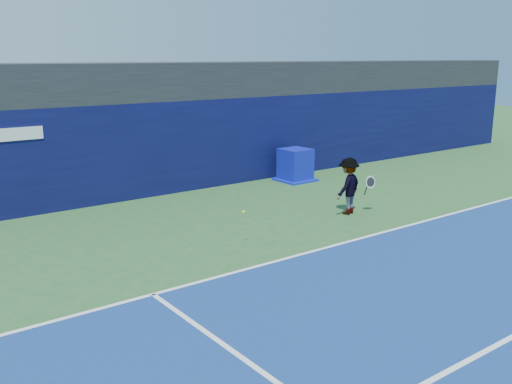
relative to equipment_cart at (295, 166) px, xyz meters
The scene contains 7 objects.
ground 9.89m from the equipment_cart, 112.61° to the right, with size 80.00×80.00×0.00m, color #2C5B29.
baseline 7.22m from the equipment_cart, 121.83° to the right, with size 24.00×0.10×0.01m, color white.
stadium_band 5.43m from the equipment_cart, 147.90° to the left, with size 36.00×3.00×1.20m, color black.
back_wall_assembly 4.16m from the equipment_cart, 160.03° to the left, with size 36.00×1.03×3.00m.
equipment_cart is the anchor object (origin of this frame).
tennis_player 4.61m from the equipment_cart, 111.56° to the right, with size 1.33×0.88×1.62m.
tennis_ball 7.43m from the equipment_cart, 140.13° to the right, with size 0.07×0.07×0.07m.
Camera 1 is at (-9.46, -6.23, 4.42)m, focal length 40.00 mm.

